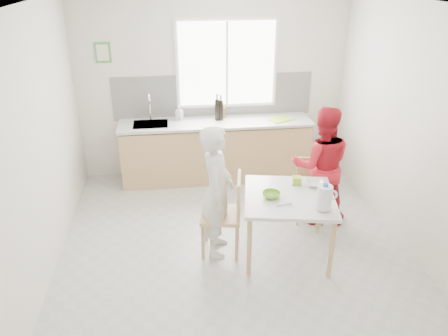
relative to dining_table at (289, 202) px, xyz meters
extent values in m
plane|color=#B7B7B2|center=(-0.58, 0.09, -0.67)|extent=(4.50, 4.50, 0.00)
plane|color=silver|center=(-0.58, 2.34, 0.68)|extent=(4.00, 0.00, 4.00)
plane|color=silver|center=(-0.58, -2.16, 0.68)|extent=(4.00, 0.00, 4.00)
plane|color=silver|center=(-2.58, 0.09, 0.68)|extent=(0.00, 4.50, 4.50)
plane|color=silver|center=(1.42, 0.09, 0.68)|extent=(0.00, 4.50, 4.50)
plane|color=white|center=(-0.58, 0.09, 2.03)|extent=(4.50, 4.50, 0.00)
cube|color=white|center=(-0.38, 2.33, 1.03)|extent=(1.50, 0.03, 1.30)
cube|color=white|center=(-0.38, 2.31, 1.03)|extent=(1.40, 0.02, 1.20)
cube|color=white|center=(-0.38, 2.30, 1.03)|extent=(0.03, 0.03, 1.20)
cube|color=white|center=(-0.58, 2.33, 0.56)|extent=(3.00, 0.02, 0.65)
cube|color=#469343|center=(-2.13, 2.33, 1.23)|extent=(0.22, 0.02, 0.28)
cube|color=beige|center=(-2.13, 2.32, 1.23)|extent=(0.16, 0.01, 0.22)
cube|color=#D5B473|center=(-0.58, 2.04, -0.24)|extent=(2.80, 0.60, 0.86)
cube|color=#3F3326|center=(-0.58, 2.04, -0.62)|extent=(2.80, 0.54, 0.10)
cube|color=silver|center=(-0.58, 2.04, 0.23)|extent=(2.84, 0.64, 0.04)
cube|color=#A5A5AA|center=(-1.53, 2.04, 0.24)|extent=(0.50, 0.40, 0.03)
cylinder|color=silver|center=(-1.53, 2.20, 0.43)|extent=(0.02, 0.02, 0.36)
torus|color=silver|center=(-1.53, 2.13, 0.61)|extent=(0.02, 0.18, 0.18)
cube|color=silver|center=(0.00, 0.00, 0.06)|extent=(1.13, 1.13, 0.04)
cylinder|color=#D5B473|center=(-0.50, -0.34, -0.32)|extent=(0.05, 0.05, 0.69)
cylinder|color=#D5B473|center=(-0.34, 0.50, -0.32)|extent=(0.05, 0.05, 0.69)
cylinder|color=#D5B473|center=(0.34, -0.50, -0.32)|extent=(0.05, 0.05, 0.69)
cylinder|color=#D5B473|center=(0.50, 0.34, -0.32)|extent=(0.05, 0.05, 0.69)
cube|color=#D5B473|center=(-0.74, 0.14, -0.20)|extent=(0.51, 0.51, 0.04)
cube|color=#D5B473|center=(-0.54, 0.10, 0.05)|extent=(0.11, 0.42, 0.46)
cylinder|color=#D5B473|center=(-0.89, 0.36, -0.44)|extent=(0.04, 0.04, 0.45)
cylinder|color=#D5B473|center=(-0.96, -0.01, -0.44)|extent=(0.04, 0.04, 0.45)
cylinder|color=#D5B473|center=(-0.52, 0.29, -0.44)|extent=(0.04, 0.04, 0.45)
cylinder|color=#D5B473|center=(-0.59, -0.08, -0.44)|extent=(0.04, 0.04, 0.45)
cube|color=#D5B473|center=(0.48, 0.67, -0.27)|extent=(0.43, 0.43, 0.04)
cube|color=#D5B473|center=(0.51, 0.84, -0.06)|extent=(0.35, 0.09, 0.39)
cylinder|color=#D5B473|center=(0.30, 0.55, -0.48)|extent=(0.03, 0.03, 0.38)
cylinder|color=#D5B473|center=(0.61, 0.49, -0.48)|extent=(0.03, 0.03, 0.38)
cylinder|color=#D5B473|center=(0.35, 0.86, -0.48)|extent=(0.03, 0.03, 0.38)
cylinder|color=#D5B473|center=(0.67, 0.80, -0.48)|extent=(0.03, 0.03, 0.38)
imported|color=silver|center=(-0.78, 0.14, 0.10)|extent=(0.46, 0.61, 1.52)
imported|color=red|center=(0.58, 0.67, 0.09)|extent=(0.83, 0.70, 1.52)
imported|color=#6FB62A|center=(-0.21, -0.01, 0.11)|extent=(0.22, 0.22, 0.06)
imported|color=silver|center=(0.34, 0.19, 0.10)|extent=(0.24, 0.24, 0.05)
cylinder|color=white|center=(0.26, -0.33, 0.22)|extent=(0.16, 0.16, 0.25)
cylinder|color=blue|center=(0.26, -0.33, 0.36)|extent=(0.05, 0.05, 0.03)
torus|color=white|center=(0.34, -0.33, 0.24)|extent=(0.12, 0.05, 0.12)
cube|color=#8BB529|center=(0.15, 0.26, 0.12)|extent=(0.12, 0.12, 0.09)
cylinder|color=#A5A5AA|center=(-0.12, -0.20, 0.09)|extent=(0.16, 0.04, 0.01)
cube|color=#90BF2C|center=(0.39, 2.00, 0.26)|extent=(0.42, 0.37, 0.01)
cylinder|color=black|center=(-0.55, 2.09, 0.41)|extent=(0.07, 0.07, 0.32)
cylinder|color=black|center=(-0.50, 2.10, 0.40)|extent=(0.07, 0.07, 0.30)
cylinder|color=brown|center=(-0.45, 2.20, 0.33)|extent=(0.06, 0.06, 0.16)
imported|color=#999999|center=(-1.11, 2.20, 0.36)|extent=(0.13, 0.13, 0.21)
camera|label=1|loc=(-1.23, -4.04, 2.36)|focal=35.00mm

